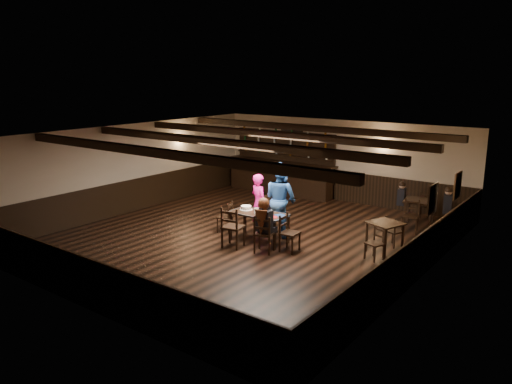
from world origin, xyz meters
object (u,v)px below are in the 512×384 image
Objects in this scene: cake at (246,208)px; bar_counter at (281,173)px; woman_pink at (259,203)px; dining_table at (259,216)px; chair_near_right at (263,231)px; man_blue at (281,199)px; chair_near_left at (231,224)px.

cake is 0.08× the size of bar_counter.
woman_pink is at bearing 90.51° from cake.
dining_table is 5.46m from bar_counter.
woman_pink is (-0.46, 0.62, 0.14)m from dining_table.
woman_pink reaches higher than dining_table.
chair_near_right is 0.58× the size of woman_pink.
chair_near_right is 1.66m from woman_pink.
chair_near_left is at bearing 89.21° from man_blue.
chair_near_left is at bearing 119.20° from woman_pink.
bar_counter is at bearing -42.71° from woman_pink.
bar_counter reaches higher than chair_near_right.
man_blue is at bearing 80.21° from dining_table.
man_blue reaches higher than cake.
cake is (-1.05, 0.69, 0.26)m from chair_near_right.
chair_near_left is 1.10× the size of chair_near_right.
chair_near_left is at bearing -107.47° from dining_table.
woman_pink is at bearing 129.98° from chair_near_right.
woman_pink is 4.80× the size of cake.
chair_near_right is 6.30m from bar_counter.
chair_near_left is (-0.25, -0.79, -0.06)m from dining_table.
man_blue is at bearing 50.85° from cake.
bar_counter is (-2.30, 5.62, 0.13)m from chair_near_left.
man_blue reaches higher than dining_table.
chair_near_right is 1.55m from man_blue.
cake is 5.21m from bar_counter.
chair_near_right is (0.59, -0.63, -0.12)m from dining_table.
chair_near_right is 0.22× the size of bar_counter.
chair_near_left is 1.44m from woman_pink.
bar_counter reaches higher than man_blue.
dining_table is 0.84m from chair_near_left.
chair_near_left is 6.07m from bar_counter.
chair_near_left reaches higher than dining_table.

